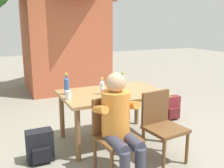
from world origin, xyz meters
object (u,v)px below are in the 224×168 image
chair_near_left (114,132)px  table_knife (116,94)px  chair_near_right (161,123)px  bottle_clear (102,87)px  bottle_blue (67,85)px  cup_glass (68,95)px  backpack_by_near_side (40,147)px  person_in_white_shirt (119,121)px  backpack_by_far_side (171,108)px  bottle_green (122,82)px  bottle_olive (114,83)px  cup_terracotta (115,95)px  brick_kiosk (64,32)px  dining_table (112,98)px

chair_near_left → table_knife: bearing=62.1°
chair_near_right → bottle_clear: bearing=124.3°
chair_near_left → bottle_blue: size_ratio=2.88×
cup_glass → backpack_by_near_side: cup_glass is taller
person_in_white_shirt → bottle_blue: size_ratio=3.90×
chair_near_left → backpack_by_near_side: (-0.75, 0.58, -0.29)m
chair_near_right → backpack_by_far_side: bearing=47.4°
bottle_green → backpack_by_far_side: bottle_green is taller
bottle_olive → bottle_green: size_ratio=1.02×
chair_near_right → bottle_green: size_ratio=3.15×
chair_near_right → cup_glass: chair_near_right is taller
chair_near_left → cup_glass: size_ratio=7.86×
cup_terracotta → table_knife: bearing=61.4°
bottle_blue → bottle_green: 0.82m
backpack_by_far_side → bottle_clear: bearing=-165.5°
table_knife → chair_near_right: bearing=-64.7°
bottle_clear → brick_kiosk: size_ratio=0.08×
bottle_green → table_knife: bearing=-137.6°
backpack_by_near_side → bottle_clear: bearing=8.9°
person_in_white_shirt → cup_glass: (-0.34, 0.79, 0.13)m
chair_near_left → dining_table: bearing=66.4°
dining_table → table_knife: table_knife is taller
cup_glass → table_knife: cup_glass is taller
bottle_olive → person_in_white_shirt: bearing=-112.3°
bottle_olive → bottle_green: (0.14, -0.00, -0.00)m
person_in_white_shirt → backpack_by_far_side: 2.12m
bottle_green → backpack_by_near_side: (-1.27, -0.24, -0.66)m
bottle_blue → cup_glass: bottle_blue is taller
chair_near_left → person_in_white_shirt: person_in_white_shirt is taller
bottle_olive → cup_glass: bearing=-169.2°
person_in_white_shirt → cup_terracotta: bearing=67.9°
cup_glass → backpack_by_near_side: size_ratio=0.27×
chair_near_right → person_in_white_shirt: 0.68m
backpack_by_far_side → table_knife: bearing=-161.0°
bottle_blue → table_knife: bearing=-22.2°
table_knife → cup_glass: bearing=177.5°
table_knife → backpack_by_far_side: (1.34, 0.46, -0.54)m
chair_near_right → backpack_by_far_side: 1.54m
bottle_green → bottle_clear: bearing=-165.2°
chair_near_right → brick_kiosk: 4.42m
cup_terracotta → cup_glass: bearing=158.2°
bottle_clear → brick_kiosk: (0.43, 3.58, 0.67)m
dining_table → bottle_green: bearing=13.7°
chair_near_right → cup_terracotta: chair_near_right is taller
dining_table → chair_near_left: 0.86m
dining_table → person_in_white_shirt: size_ratio=1.24×
person_in_white_shirt → chair_near_left: bearing=94.5°
chair_near_right → cup_glass: bearing=145.3°
backpack_by_near_side → cup_terracotta: bearing=-7.1°
bottle_olive → table_knife: bearing=-104.4°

